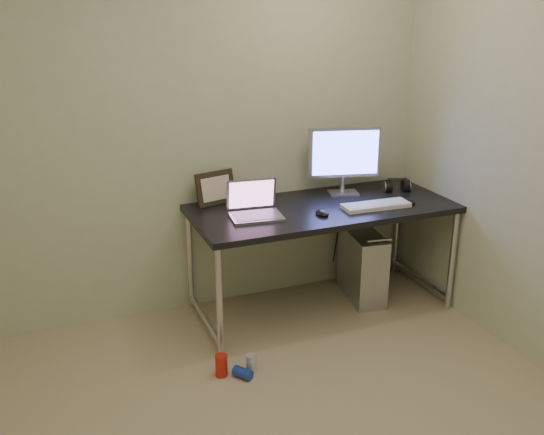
# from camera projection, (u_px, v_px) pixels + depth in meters

# --- Properties ---
(wall_back) EXTENTS (3.50, 0.02, 2.50)m
(wall_back) POSITION_uv_depth(u_px,v_px,m) (173.00, 130.00, 3.84)
(wall_back) COLOR beige
(wall_back) RESTS_ON ground
(desk) EXTENTS (1.73, 0.76, 0.75)m
(desk) POSITION_uv_depth(u_px,v_px,m) (322.00, 216.00, 4.01)
(desk) COLOR black
(desk) RESTS_ON ground
(tower_computer) EXTENTS (0.28, 0.50, 0.52)m
(tower_computer) POSITION_uv_depth(u_px,v_px,m) (362.00, 265.00, 4.31)
(tower_computer) COLOR #BBBABF
(tower_computer) RESTS_ON ground
(cable_a) EXTENTS (0.01, 0.16, 0.69)m
(cable_a) POSITION_uv_depth(u_px,v_px,m) (338.00, 233.00, 4.50)
(cable_a) COLOR black
(cable_a) RESTS_ON ground
(cable_b) EXTENTS (0.02, 0.11, 0.71)m
(cable_b) POSITION_uv_depth(u_px,v_px,m) (350.00, 234.00, 4.52)
(cable_b) COLOR black
(cable_b) RESTS_ON ground
(can_red) EXTENTS (0.09, 0.09, 0.13)m
(can_red) POSITION_uv_depth(u_px,v_px,m) (221.00, 366.00, 3.44)
(can_red) COLOR red
(can_red) RESTS_ON ground
(can_white) EXTENTS (0.08, 0.08, 0.11)m
(can_white) POSITION_uv_depth(u_px,v_px,m) (251.00, 363.00, 3.48)
(can_white) COLOR silver
(can_white) RESTS_ON ground
(can_blue) EXTENTS (0.11, 0.13, 0.06)m
(can_blue) POSITION_uv_depth(u_px,v_px,m) (243.00, 373.00, 3.43)
(can_blue) COLOR #1C3AAB
(can_blue) RESTS_ON ground
(laptop) EXTENTS (0.35, 0.29, 0.22)m
(laptop) POSITION_uv_depth(u_px,v_px,m) (254.00, 208.00, 3.79)
(laptop) COLOR silver
(laptop) RESTS_ON desk
(monitor) EXTENTS (0.49, 0.19, 0.47)m
(monitor) POSITION_uv_depth(u_px,v_px,m) (344.00, 156.00, 4.14)
(monitor) COLOR silver
(monitor) RESTS_ON desk
(keyboard) EXTENTS (0.46, 0.17, 0.03)m
(keyboard) POSITION_uv_depth(u_px,v_px,m) (376.00, 205.00, 3.95)
(keyboard) COLOR white
(keyboard) RESTS_ON desk
(mouse_right) EXTENTS (0.08, 0.11, 0.03)m
(mouse_right) POSITION_uv_depth(u_px,v_px,m) (409.00, 201.00, 4.03)
(mouse_right) COLOR black
(mouse_right) RESTS_ON desk
(mouse_left) EXTENTS (0.07, 0.12, 0.04)m
(mouse_left) POSITION_uv_depth(u_px,v_px,m) (322.00, 212.00, 3.81)
(mouse_left) COLOR black
(mouse_left) RESTS_ON desk
(headphones) EXTENTS (0.20, 0.11, 0.12)m
(headphones) POSITION_uv_depth(u_px,v_px,m) (397.00, 187.00, 4.29)
(headphones) COLOR black
(headphones) RESTS_ON desk
(picture_frame) EXTENTS (0.29, 0.14, 0.22)m
(picture_frame) POSITION_uv_depth(u_px,v_px,m) (216.00, 188.00, 3.99)
(picture_frame) COLOR black
(picture_frame) RESTS_ON desk
(webcam) EXTENTS (0.04, 0.03, 0.12)m
(webcam) POSITION_uv_depth(u_px,v_px,m) (256.00, 189.00, 4.03)
(webcam) COLOR silver
(webcam) RESTS_ON desk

